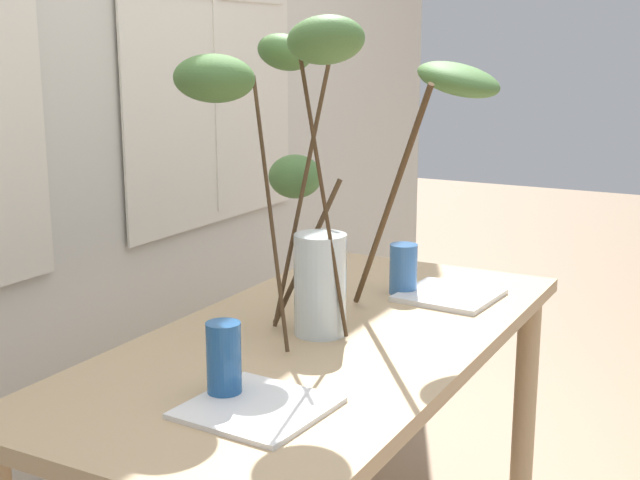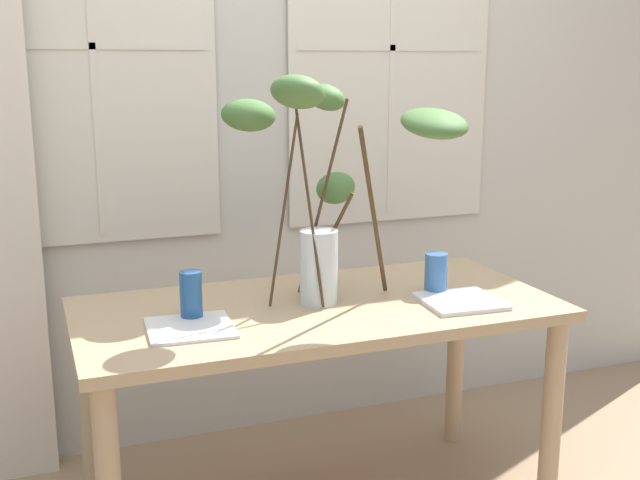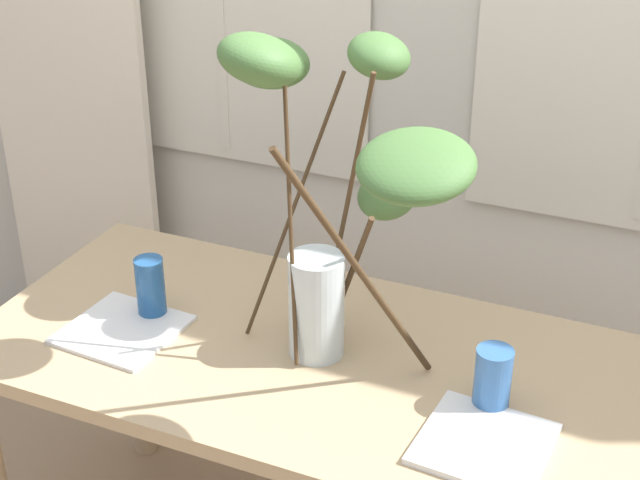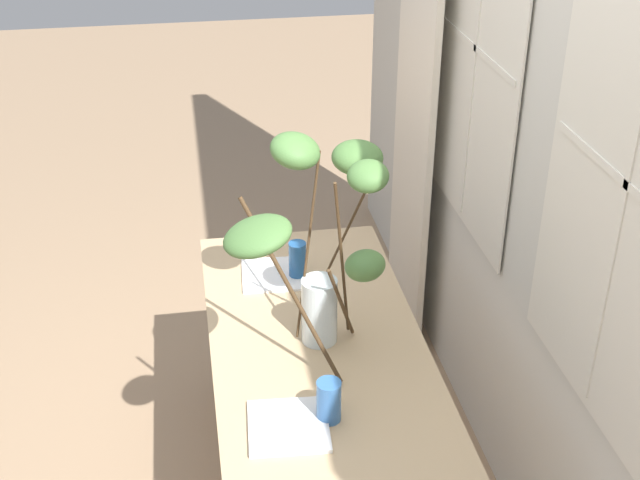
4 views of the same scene
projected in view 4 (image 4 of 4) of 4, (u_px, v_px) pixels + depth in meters
The scene contains 8 objects.
back_wall_with_windows at pixel (557, 127), 2.70m from camera, with size 4.71×0.14×2.96m.
curtain_sheer_side at pixel (415, 106), 3.77m from camera, with size 0.55×0.03×2.32m, color silver.
dining_table at pixel (317, 363), 3.00m from camera, with size 1.54×0.74×0.75m.
vase_with_branches at pixel (322, 230), 2.71m from camera, with size 0.73×0.65×0.75m.
drinking_glass_blue_left at pixel (297, 260), 3.26m from camera, with size 0.07×0.07×0.15m, color #235693.
drinking_glass_blue_right at pixel (329, 401), 2.55m from camera, with size 0.08×0.08×0.14m, color #386BAD.
plate_square_left at pixel (274, 274), 3.30m from camera, with size 0.25×0.25×0.01m, color white.
plate_square_right at pixel (288, 426), 2.55m from camera, with size 0.24×0.24×0.01m, color white.
Camera 4 is at (2.37, -0.38, 2.50)m, focal length 47.69 mm.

